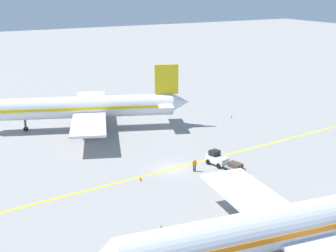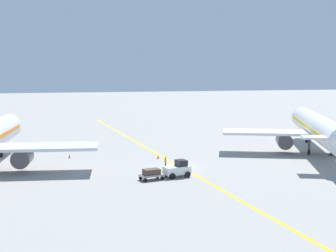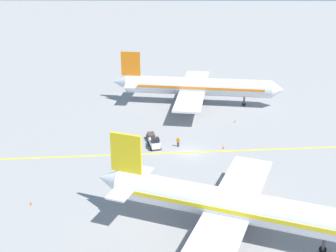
{
  "view_description": "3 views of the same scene",
  "coord_description": "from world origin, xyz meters",
  "px_view_note": "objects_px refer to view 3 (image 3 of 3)",
  "views": [
    {
      "loc": [
        -50.43,
        28.16,
        23.63
      ],
      "look_at": [
        5.78,
        -2.34,
        3.99
      ],
      "focal_mm": 50.0,
      "sensor_mm": 36.0,
      "label": 1
    },
    {
      "loc": [
        -15.04,
        -56.74,
        12.27
      ],
      "look_at": [
        -1.01,
        1.75,
        5.0
      ],
      "focal_mm": 50.0,
      "sensor_mm": 36.0,
      "label": 2
    },
    {
      "loc": [
        68.56,
        -2.98,
        32.07
      ],
      "look_at": [
        1.04,
        -3.59,
        5.0
      ],
      "focal_mm": 50.0,
      "sensor_mm": 36.0,
      "label": 3
    }
  ],
  "objects_px": {
    "airplane_adjacent_stand": "(235,206)",
    "traffic_cone_mid_apron": "(31,203)",
    "baggage_tug_white": "(155,143)",
    "airplane_at_gate": "(196,87)",
    "ground_crew_worker": "(178,142)",
    "traffic_cone_by_wingtip": "(235,121)",
    "baggage_cart_trailing": "(151,136)",
    "traffic_cone_near_nose": "(224,147)"
  },
  "relations": [
    {
      "from": "airplane_adjacent_stand",
      "to": "traffic_cone_by_wingtip",
      "type": "xyz_separation_m",
      "value": [
        -35.84,
        4.68,
        -3.43
      ]
    },
    {
      "from": "airplane_at_gate",
      "to": "traffic_cone_mid_apron",
      "type": "relative_size",
      "value": 64.59
    },
    {
      "from": "traffic_cone_by_wingtip",
      "to": "baggage_cart_trailing",
      "type": "bearing_deg",
      "value": -60.98
    },
    {
      "from": "traffic_cone_mid_apron",
      "to": "baggage_tug_white",
      "type": "bearing_deg",
      "value": 139.24
    },
    {
      "from": "baggage_cart_trailing",
      "to": "ground_crew_worker",
      "type": "xyz_separation_m",
      "value": [
        2.68,
        4.59,
        0.15
      ]
    },
    {
      "from": "traffic_cone_mid_apron",
      "to": "baggage_cart_trailing",
      "type": "bearing_deg",
      "value": 145.15
    },
    {
      "from": "airplane_adjacent_stand",
      "to": "baggage_cart_trailing",
      "type": "relative_size",
      "value": 12.06
    },
    {
      "from": "baggage_cart_trailing",
      "to": "ground_crew_worker",
      "type": "height_order",
      "value": "ground_crew_worker"
    },
    {
      "from": "traffic_cone_by_wingtip",
      "to": "traffic_cone_mid_apron",
      "type": "bearing_deg",
      "value": -45.43
    },
    {
      "from": "airplane_adjacent_stand",
      "to": "traffic_cone_mid_apron",
      "type": "bearing_deg",
      "value": -103.56
    },
    {
      "from": "airplane_at_gate",
      "to": "traffic_cone_mid_apron",
      "type": "distance_m",
      "value": 46.58
    },
    {
      "from": "baggage_cart_trailing",
      "to": "traffic_cone_near_nose",
      "type": "distance_m",
      "value": 12.54
    },
    {
      "from": "baggage_cart_trailing",
      "to": "traffic_cone_mid_apron",
      "type": "distance_m",
      "value": 25.76
    },
    {
      "from": "baggage_cart_trailing",
      "to": "ground_crew_worker",
      "type": "relative_size",
      "value": 1.69
    },
    {
      "from": "baggage_tug_white",
      "to": "traffic_cone_by_wingtip",
      "type": "relative_size",
      "value": 5.92
    },
    {
      "from": "airplane_at_gate",
      "to": "baggage_tug_white",
      "type": "xyz_separation_m",
      "value": [
        22.36,
        -7.7,
        -2.81
      ]
    },
    {
      "from": "traffic_cone_by_wingtip",
      "to": "traffic_cone_near_nose",
      "type": "bearing_deg",
      "value": -15.73
    },
    {
      "from": "airplane_at_gate",
      "to": "airplane_adjacent_stand",
      "type": "bearing_deg",
      "value": 2.86
    },
    {
      "from": "airplane_at_gate",
      "to": "baggage_cart_trailing",
      "type": "height_order",
      "value": "airplane_at_gate"
    },
    {
      "from": "traffic_cone_near_nose",
      "to": "traffic_cone_by_wingtip",
      "type": "relative_size",
      "value": 1.0
    },
    {
      "from": "airplane_adjacent_stand",
      "to": "traffic_cone_by_wingtip",
      "type": "bearing_deg",
      "value": 172.56
    },
    {
      "from": "baggage_tug_white",
      "to": "baggage_cart_trailing",
      "type": "xyz_separation_m",
      "value": [
        -3.22,
        -0.73,
        -0.14
      ]
    },
    {
      "from": "ground_crew_worker",
      "to": "traffic_cone_by_wingtip",
      "type": "distance_m",
      "value": 15.63
    },
    {
      "from": "baggage_cart_trailing",
      "to": "traffic_cone_mid_apron",
      "type": "relative_size",
      "value": 5.17
    },
    {
      "from": "airplane_at_gate",
      "to": "traffic_cone_near_nose",
      "type": "relative_size",
      "value": 64.59
    },
    {
      "from": "airplane_at_gate",
      "to": "traffic_cone_by_wingtip",
      "type": "height_order",
      "value": "airplane_at_gate"
    },
    {
      "from": "baggage_tug_white",
      "to": "traffic_cone_by_wingtip",
      "type": "distance_m",
      "value": 18.84
    },
    {
      "from": "ground_crew_worker",
      "to": "traffic_cone_near_nose",
      "type": "relative_size",
      "value": 3.05
    },
    {
      "from": "traffic_cone_near_nose",
      "to": "traffic_cone_mid_apron",
      "type": "bearing_deg",
      "value": -56.46
    },
    {
      "from": "airplane_at_gate",
      "to": "airplane_adjacent_stand",
      "type": "distance_m",
      "value": 46.48
    },
    {
      "from": "baggage_tug_white",
      "to": "baggage_cart_trailing",
      "type": "distance_m",
      "value": 3.3
    },
    {
      "from": "airplane_at_gate",
      "to": "baggage_cart_trailing",
      "type": "relative_size",
      "value": 12.49
    },
    {
      "from": "baggage_tug_white",
      "to": "baggage_cart_trailing",
      "type": "relative_size",
      "value": 1.14
    },
    {
      "from": "ground_crew_worker",
      "to": "traffic_cone_by_wingtip",
      "type": "height_order",
      "value": "ground_crew_worker"
    },
    {
      "from": "airplane_adjacent_stand",
      "to": "traffic_cone_by_wingtip",
      "type": "height_order",
      "value": "airplane_adjacent_stand"
    },
    {
      "from": "baggage_cart_trailing",
      "to": "airplane_adjacent_stand",
      "type": "bearing_deg",
      "value": 21.51
    },
    {
      "from": "baggage_tug_white",
      "to": "traffic_cone_mid_apron",
      "type": "xyz_separation_m",
      "value": [
        17.92,
        -15.45,
        -0.63
      ]
    },
    {
      "from": "airplane_at_gate",
      "to": "traffic_cone_near_nose",
      "type": "xyz_separation_m",
      "value": [
        22.52,
        3.64,
        -3.43
      ]
    },
    {
      "from": "airplane_at_gate",
      "to": "baggage_cart_trailing",
      "type": "bearing_deg",
      "value": -23.76
    },
    {
      "from": "airplane_adjacent_stand",
      "to": "ground_crew_worker",
      "type": "height_order",
      "value": "airplane_adjacent_stand"
    },
    {
      "from": "airplane_adjacent_stand",
      "to": "traffic_cone_mid_apron",
      "type": "xyz_separation_m",
      "value": [
        -6.14,
        -25.47,
        -3.43
      ]
    },
    {
      "from": "ground_crew_worker",
      "to": "traffic_cone_mid_apron",
      "type": "height_order",
      "value": "ground_crew_worker"
    }
  ]
}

